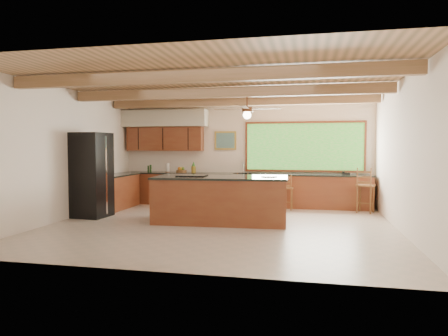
# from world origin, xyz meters

# --- Properties ---
(ground) EXTENTS (7.20, 7.20, 0.00)m
(ground) POSITION_xyz_m (0.00, 0.00, 0.00)
(ground) COLOR #BCAC9C
(ground) RESTS_ON ground
(room_shell) EXTENTS (7.27, 6.54, 3.02)m
(room_shell) POSITION_xyz_m (-0.17, 0.65, 2.21)
(room_shell) COLOR white
(room_shell) RESTS_ON ground
(counter_run) EXTENTS (7.12, 3.10, 1.24)m
(counter_run) POSITION_xyz_m (-0.82, 2.52, 0.46)
(counter_run) COLOR brown
(counter_run) RESTS_ON ground
(island) EXTENTS (2.97, 1.51, 1.03)m
(island) POSITION_xyz_m (-0.06, 0.43, 0.51)
(island) COLOR brown
(island) RESTS_ON ground
(refrigerator) EXTENTS (0.83, 0.81, 2.00)m
(refrigerator) POSITION_xyz_m (-3.22, 0.40, 1.00)
(refrigerator) COLOR black
(refrigerator) RESTS_ON ground
(bar_stool_a) EXTENTS (0.37, 0.37, 0.96)m
(bar_stool_a) POSITION_xyz_m (0.10, 1.92, 0.57)
(bar_stool_a) COLOR brown
(bar_stool_a) RESTS_ON ground
(bar_stool_b) EXTENTS (0.42, 0.42, 0.99)m
(bar_stool_b) POSITION_xyz_m (0.22, 1.94, 0.59)
(bar_stool_b) COLOR brown
(bar_stool_b) RESTS_ON ground
(bar_stool_c) EXTENTS (0.36, 0.36, 0.95)m
(bar_stool_c) POSITION_xyz_m (1.26, 2.40, 0.56)
(bar_stool_c) COLOR brown
(bar_stool_c) RESTS_ON ground
(bar_stool_d) EXTENTS (0.53, 0.53, 1.15)m
(bar_stool_d) POSITION_xyz_m (3.24, 2.29, 0.68)
(bar_stool_d) COLOR brown
(bar_stool_d) RESTS_ON ground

